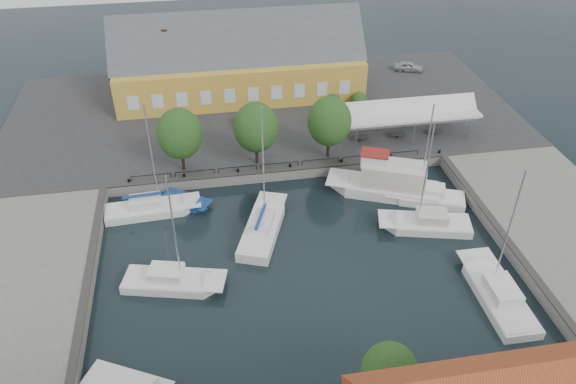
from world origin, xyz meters
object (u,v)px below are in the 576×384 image
Objects in this scene: tent_canopy at (410,113)px; car_red at (246,124)px; west_boat_a at (151,210)px; center_sailboat at (263,229)px; trawler at (387,184)px; east_boat_b at (427,225)px; east_boat_c at (497,296)px; east_boat_a at (427,199)px; car_silver at (409,66)px; west_boat_c at (172,283)px; launch_nw at (185,202)px; warehouse at (234,64)px.

tent_canopy is 17.00m from car_red.
car_red is 15.35m from west_boat_a.
trawler is (11.99, 3.74, 0.65)m from center_sailboat.
east_boat_b is 8.91m from east_boat_c.
trawler is at bearing 105.42° from east_boat_c.
center_sailboat is 1.16× the size of east_boat_a.
center_sailboat is at bearing -25.33° from west_boat_a.
west_boat_a is at bearing 149.63° from east_boat_c.
trawler reaches higher than car_silver.
west_boat_c is at bearing -145.18° from tent_canopy.
launch_nw is (1.16, 10.31, -0.17)m from west_boat_c.
east_boat_a is (15.09, -23.81, -4.17)m from warehouse.
tent_canopy reaches higher than car_silver.
trawler is 1.02× the size of east_boat_a.
east_boat_a reaches higher than tent_canopy.
east_boat_c is at bearing -12.90° from west_boat_c.
east_boat_a is 0.91× the size of east_boat_c.
launch_nw is at bearing 16.72° from west_boat_a.
launch_nw is at bearing -164.13° from tent_canopy.
east_boat_c is at bearing -170.03° from car_silver.
east_boat_a is at bearing 68.95° from east_boat_b.
east_boat_a reaches higher than launch_nw.
warehouse is 7.93× the size of car_silver.
center_sailboat is 18.96m from east_boat_c.
warehouse is at bearing 79.94° from car_red.
west_boat_a reaches higher than trawler.
west_boat_c reaches higher than car_silver.
center_sailboat reaches higher than car_red.
trawler reaches higher than tent_canopy.
launch_nw is (-6.80, -10.87, -1.52)m from car_red.
west_boat_c is at bearing -79.11° from west_boat_a.
east_boat_b is (13.83, -1.69, -0.10)m from center_sailboat.
tent_canopy is 1.17× the size of center_sailboat.
east_boat_a is (-1.51, -9.95, -3.42)m from tent_canopy.
trawler is 0.95× the size of west_boat_a.
warehouse is 2.78× the size of east_boat_a.
car_red is at bearing 165.21° from tent_canopy.
car_silver is 0.73× the size of launch_nw.
car_silver is at bearing 73.38° from east_boat_b.
warehouse reaches higher than trawler.
east_boat_c is 24.03m from west_boat_c.
tent_canopy is 24.29m from launch_nw.
east_boat_b is at bearing -64.92° from car_red.
east_boat_c is (15.88, -10.36, -0.11)m from center_sailboat.
warehouse reaches higher than tent_canopy.
warehouse reaches higher than west_boat_a.
car_silver is at bearing 5.72° from warehouse.
car_silver is at bearing 74.01° from east_boat_a.
east_boat_b is (-8.86, -29.69, -1.35)m from car_silver.
east_boat_c is 27.22m from launch_nw.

